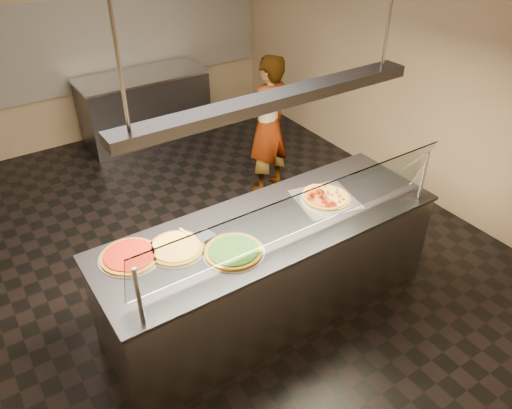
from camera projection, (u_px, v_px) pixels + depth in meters
ground at (210, 239)px, 5.24m from camera, size 5.00×6.00×0.02m
wall_back at (90, 28)px, 6.46m from camera, size 5.00×0.02×3.00m
wall_front at (511, 317)px, 2.31m from camera, size 5.00×0.02×3.00m
wall_right at (400, 55)px, 5.54m from camera, size 0.02×6.00×3.00m
tile_band at (94, 44)px, 6.55m from camera, size 4.90×0.02×1.20m
serving_counter at (270, 269)px, 4.14m from camera, size 2.80×0.94×0.93m
sneeze_guard at (300, 214)px, 3.48m from camera, size 2.56×0.18×0.54m
perforated_tray at (325, 199)px, 4.16m from camera, size 0.56×0.56×0.01m
half_pizza_pepperoni at (317, 200)px, 4.10m from camera, size 0.27×0.42×0.05m
half_pizza_sausage at (335, 193)px, 4.19m from camera, size 0.27×0.42×0.04m
pizza_spinach at (233, 251)px, 3.58m from camera, size 0.45×0.45×0.03m
pizza_cheese at (176, 247)px, 3.62m from camera, size 0.43×0.43×0.03m
pizza_tomato at (129, 256)px, 3.54m from camera, size 0.44×0.44×0.03m
pizza_spatula at (194, 234)px, 3.73m from camera, size 0.21×0.23×0.02m
prep_table at (145, 107)px, 6.92m from camera, size 1.73×0.74×0.93m
worker at (268, 126)px, 5.61m from camera, size 0.67×0.52×1.63m
heat_lamp_housing at (273, 100)px, 3.31m from camera, size 2.30×0.18×0.08m
lamp_rod_left at (115, 41)px, 2.54m from camera, size 0.02×0.02×1.01m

